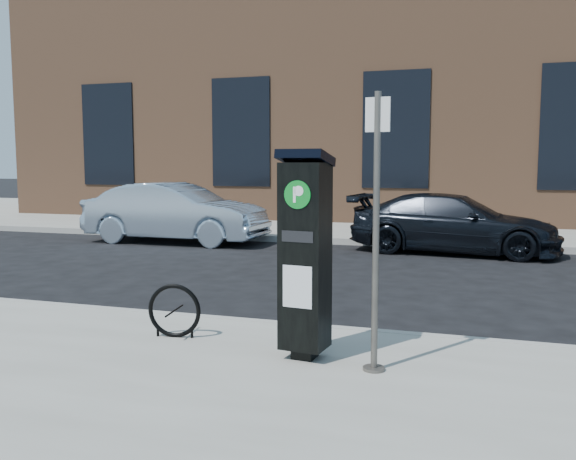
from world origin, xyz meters
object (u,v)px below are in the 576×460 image
at_px(parking_kiosk, 305,253).
at_px(bike_rack, 174,311).
at_px(car_dark, 453,224).
at_px(sign_pole, 376,235).
at_px(car_silver, 176,213).

bearing_deg(parking_kiosk, bike_rack, 177.37).
distance_m(bike_rack, car_dark, 8.69).
bearing_deg(car_dark, sign_pole, -176.51).
xyz_separation_m(sign_pole, car_silver, (-6.49, 8.46, -0.61)).
relative_size(parking_kiosk, car_dark, 0.43).
bearing_deg(parking_kiosk, car_silver, 131.48).
bearing_deg(bike_rack, sign_pole, -18.43).
bearing_deg(car_silver, bike_rack, -151.94).
xyz_separation_m(bike_rack, car_dark, (2.48, 8.33, 0.23)).
bearing_deg(car_silver, car_dark, -87.72).
xyz_separation_m(parking_kiosk, bike_rack, (-1.51, 0.24, -0.73)).
xyz_separation_m(parking_kiosk, car_dark, (0.97, 8.57, -0.50)).
relative_size(sign_pole, car_silver, 0.53).
bearing_deg(car_silver, sign_pole, -142.47).
height_order(sign_pole, car_dark, sign_pole).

